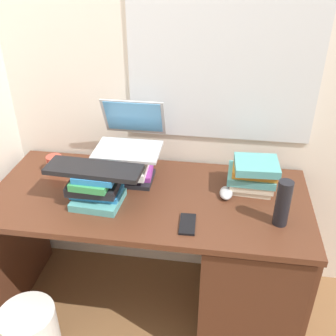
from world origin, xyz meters
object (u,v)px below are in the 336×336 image
at_px(book_stack_keyboard_riser, 96,188).
at_px(water_bottle, 283,203).
at_px(book_stack_tall, 130,167).
at_px(computer_mouse, 226,193).
at_px(cell_phone, 187,224).
at_px(wastebasket, 31,334).
at_px(keyboard, 94,169).
at_px(book_stack_side, 253,175).
at_px(desk, 225,260).
at_px(mug, 55,164).
at_px(laptop, 130,136).

distance_m(book_stack_keyboard_riser, water_bottle, 0.81).
bearing_deg(water_bottle, book_stack_tall, 160.45).
distance_m(computer_mouse, cell_phone, 0.28).
bearing_deg(wastebasket, water_bottle, 13.48).
height_order(keyboard, cell_phone, keyboard).
xyz_separation_m(book_stack_side, keyboard, (-0.70, -0.20, 0.09)).
bearing_deg(keyboard, book_stack_tall, 66.09).
xyz_separation_m(desk, book_stack_side, (0.10, 0.14, 0.42)).
bearing_deg(cell_phone, book_stack_side, 46.53).
relative_size(book_stack_keyboard_riser, wastebasket, 0.81).
bearing_deg(mug, laptop, 6.72).
xyz_separation_m(mug, water_bottle, (1.09, -0.27, 0.06)).
bearing_deg(computer_mouse, desk, -70.34).
height_order(book_stack_side, wastebasket, book_stack_side).
xyz_separation_m(water_bottle, cell_phone, (-0.38, -0.07, -0.10)).
bearing_deg(laptop, cell_phone, -49.72).
relative_size(computer_mouse, water_bottle, 0.51).
relative_size(cell_phone, wastebasket, 0.46).
distance_m(book_stack_keyboard_riser, mug, 0.37).
distance_m(cell_phone, wastebasket, 0.95).
height_order(book_stack_keyboard_riser, mug, book_stack_keyboard_riser).
relative_size(book_stack_keyboard_riser, computer_mouse, 2.33).
bearing_deg(wastebasket, laptop, 55.92).
xyz_separation_m(mug, cell_phone, (0.71, -0.34, -0.04)).
bearing_deg(desk, mug, 169.42).
relative_size(desk, water_bottle, 7.22).
distance_m(mug, cell_phone, 0.79).
height_order(desk, computer_mouse, computer_mouse).
relative_size(keyboard, wastebasket, 1.41).
height_order(book_stack_tall, water_bottle, water_bottle).
relative_size(book_stack_tall, computer_mouse, 2.15).
bearing_deg(book_stack_tall, cell_phone, -44.96).
height_order(desk, book_stack_keyboard_riser, book_stack_keyboard_riser).
relative_size(water_bottle, wastebasket, 0.69).
height_order(book_stack_tall, keyboard, keyboard).
bearing_deg(mug, book_stack_tall, -2.70).
distance_m(desk, wastebasket, 1.00).
bearing_deg(cell_phone, keyboard, 163.14).
bearing_deg(desk, computer_mouse, 109.66).
bearing_deg(laptop, computer_mouse, -16.82).
bearing_deg(water_bottle, book_stack_keyboard_riser, 177.20).
bearing_deg(book_stack_keyboard_riser, cell_phone, -14.39).
xyz_separation_m(laptop, water_bottle, (0.71, -0.31, -0.10)).
distance_m(book_stack_side, water_bottle, 0.27).
bearing_deg(computer_mouse, keyboard, -167.55).
xyz_separation_m(computer_mouse, mug, (-0.87, 0.10, 0.02)).
relative_size(book_stack_keyboard_riser, water_bottle, 1.18).
distance_m(mug, water_bottle, 1.13).
relative_size(laptop, cell_phone, 2.29).
height_order(computer_mouse, cell_phone, computer_mouse).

